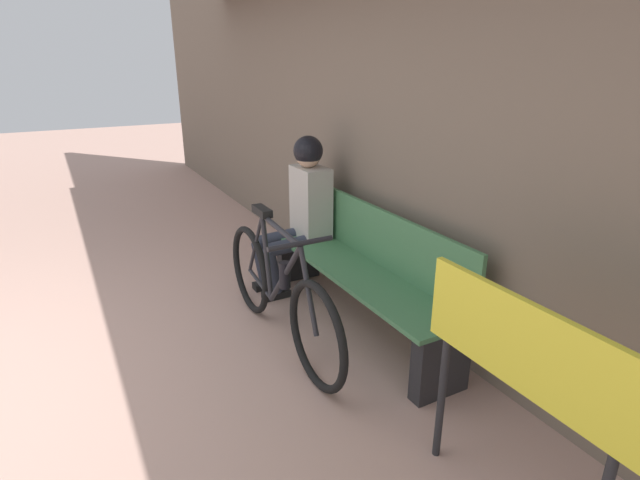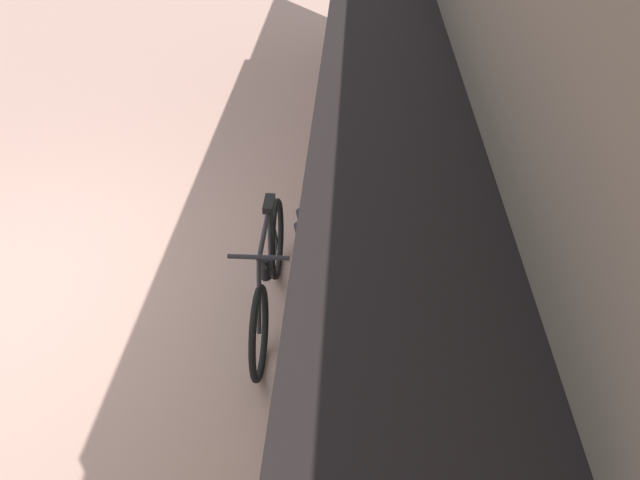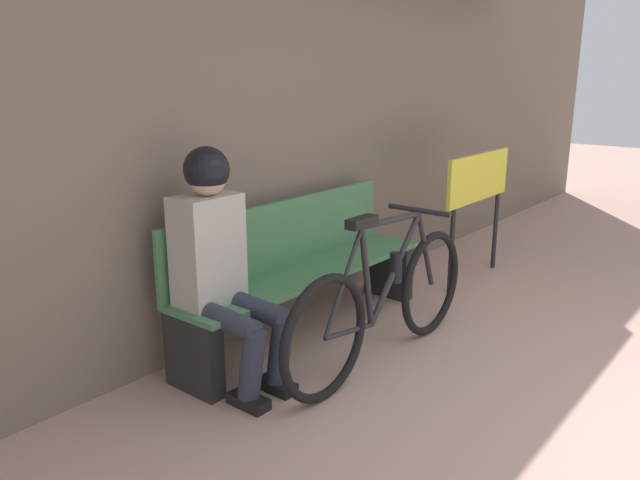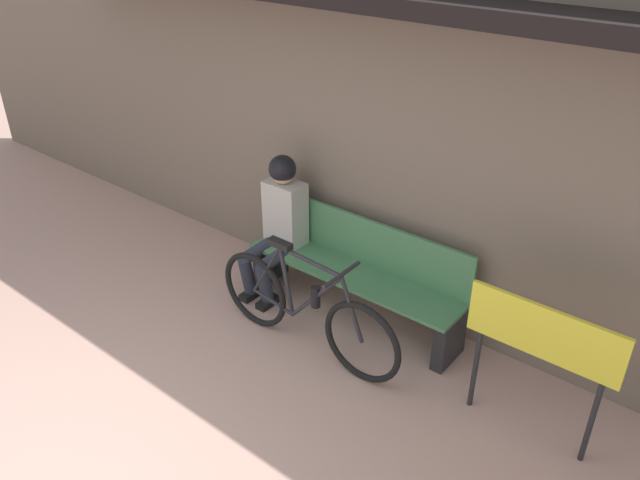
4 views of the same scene
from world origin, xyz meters
name	(u,v)px [view 3 (image 3 of 4)]	position (x,y,z in m)	size (l,w,h in m)	color
storefront_wall	(237,58)	(0.00, 2.87, 1.66)	(12.00, 0.56, 3.20)	#756656
park_bench_near	(301,272)	(0.18, 2.56, 0.40)	(1.91, 0.42, 0.83)	#477F51
bicycle	(385,302)	(0.15, 1.93, 0.36)	(1.70, 0.40, 0.88)	black
person_seated	(219,254)	(-0.57, 2.46, 0.71)	(0.34, 0.59, 1.24)	#2D3342
signboard	(478,186)	(1.82, 2.19, 0.75)	(0.96, 0.04, 0.99)	#232326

